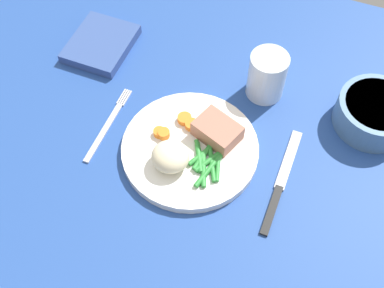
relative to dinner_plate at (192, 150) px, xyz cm
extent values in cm
cube|color=#234793|center=(-0.36, 3.13, -1.80)|extent=(120.00, 90.00, 2.00)
cylinder|color=white|center=(0.00, 0.00, 0.00)|extent=(23.23, 23.23, 1.60)
cube|color=#A86B56|center=(3.14, 3.66, 2.37)|extent=(8.81, 7.61, 3.15)
ellipsoid|color=beige|center=(-2.09, -4.18, 2.86)|extent=(6.22, 5.96, 4.11)
cylinder|color=orange|center=(-6.16, 0.41, 1.34)|extent=(1.99, 1.99, 1.07)
cylinder|color=orange|center=(-5.30, 0.38, 1.44)|extent=(2.05, 2.05, 1.28)
cylinder|color=orange|center=(-3.23, 4.64, 1.33)|extent=(2.45, 2.45, 1.07)
cylinder|color=orange|center=(-1.63, 3.91, 1.33)|extent=(2.30, 2.30, 1.06)
cylinder|color=#2D8C38|center=(1.90, -1.67, 1.25)|extent=(3.39, 5.49, 0.89)
cylinder|color=#2D8C38|center=(1.94, -1.25, 1.19)|extent=(3.98, 5.54, 0.78)
cylinder|color=#2D8C38|center=(4.22, -3.28, 1.24)|extent=(2.64, 7.40, 0.89)
cylinder|color=#2D8C38|center=(4.20, -1.84, 1.19)|extent=(3.85, 6.67, 0.79)
cylinder|color=#2D8C38|center=(3.74, -1.56, 1.24)|extent=(3.74, 5.83, 0.88)
cylinder|color=#2D8C38|center=(2.36, -0.49, 1.22)|extent=(3.74, 6.44, 0.84)
cylinder|color=#2D8C38|center=(2.49, -0.76, 1.22)|extent=(2.01, 6.72, 0.84)
cylinder|color=#2D8C38|center=(5.05, -0.99, 1.16)|extent=(2.89, 7.72, 0.72)
cylinder|color=#2D8C38|center=(3.38, -3.49, 1.22)|extent=(3.12, 6.36, 0.83)
cube|color=silver|center=(-15.88, -2.00, -0.60)|extent=(1.00, 13.00, 0.40)
cube|color=silver|center=(-16.48, 6.30, -0.60)|extent=(0.24, 3.60, 0.40)
cube|color=silver|center=(-16.08, 6.30, -0.60)|extent=(0.24, 3.60, 0.40)
cube|color=silver|center=(-15.68, 6.30, -0.60)|extent=(0.24, 3.60, 0.40)
cube|color=silver|center=(-15.28, 6.30, -0.60)|extent=(0.24, 3.60, 0.40)
cube|color=black|center=(15.74, -5.50, -0.60)|extent=(1.30, 9.00, 0.64)
cube|color=silver|center=(15.74, 4.50, -0.60)|extent=(1.70, 12.00, 0.40)
cylinder|color=silver|center=(7.53, 17.22, 3.70)|extent=(6.83, 6.83, 9.00)
cylinder|color=silver|center=(7.53, 17.22, 1.34)|extent=(6.28, 6.28, 4.27)
cylinder|color=#4C7299|center=(27.07, 17.45, 1.91)|extent=(13.35, 13.35, 5.42)
cylinder|color=#B24C3F|center=(27.07, 17.45, 3.13)|extent=(11.35, 11.35, 2.98)
cube|color=#334C8C|center=(-25.65, 16.15, 0.19)|extent=(11.31, 13.44, 1.97)
camera|label=1|loc=(15.83, -40.05, 68.95)|focal=44.94mm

